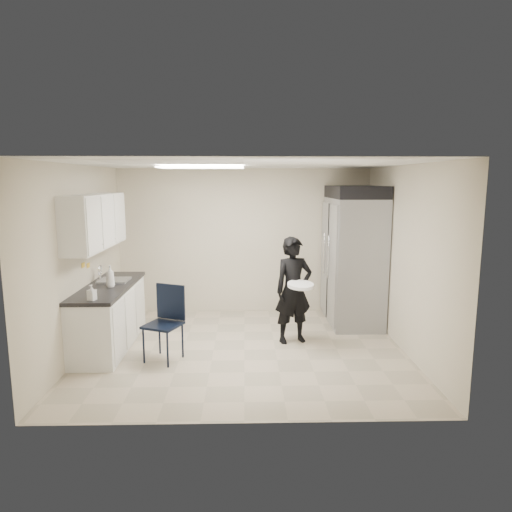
{
  "coord_description": "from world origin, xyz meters",
  "views": [
    {
      "loc": [
        0.01,
        -6.2,
        2.38
      ],
      "look_at": [
        0.17,
        0.2,
        1.32
      ],
      "focal_mm": 32.0,
      "sensor_mm": 36.0,
      "label": 1
    }
  ],
  "objects_px": {
    "lower_counter": "(109,318)",
    "folding_chair": "(163,325)",
    "man_tuxedo": "(293,290)",
    "commercial_fridge": "(353,261)"
  },
  "relations": [
    {
      "from": "man_tuxedo",
      "to": "lower_counter",
      "type": "bearing_deg",
      "value": 165.4
    },
    {
      "from": "lower_counter",
      "to": "man_tuxedo",
      "type": "xyz_separation_m",
      "value": [
        2.68,
        0.13,
        0.36
      ]
    },
    {
      "from": "lower_counter",
      "to": "commercial_fridge",
      "type": "height_order",
      "value": "commercial_fridge"
    },
    {
      "from": "lower_counter",
      "to": "folding_chair",
      "type": "xyz_separation_m",
      "value": [
        0.87,
        -0.55,
        0.06
      ]
    },
    {
      "from": "commercial_fridge",
      "to": "folding_chair",
      "type": "relative_size",
      "value": 2.15
    },
    {
      "from": "folding_chair",
      "to": "lower_counter",
      "type": "bearing_deg",
      "value": 170.93
    },
    {
      "from": "folding_chair",
      "to": "man_tuxedo",
      "type": "xyz_separation_m",
      "value": [
        1.81,
        0.68,
        0.3
      ]
    },
    {
      "from": "commercial_fridge",
      "to": "man_tuxedo",
      "type": "height_order",
      "value": "commercial_fridge"
    },
    {
      "from": "lower_counter",
      "to": "man_tuxedo",
      "type": "relative_size",
      "value": 1.2
    },
    {
      "from": "lower_counter",
      "to": "man_tuxedo",
      "type": "distance_m",
      "value": 2.7
    }
  ]
}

